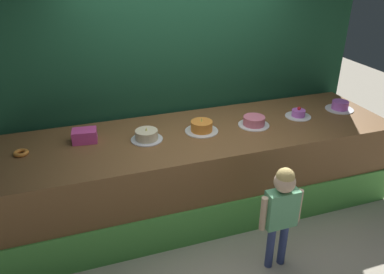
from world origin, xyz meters
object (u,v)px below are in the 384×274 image
object	(u,v)px
cake_left	(202,127)
child_figure	(282,205)
cake_far_right	(340,106)
donut	(21,153)
cake_far_left	(147,135)
cake_right	(298,114)
pink_box	(85,136)
cake_center	(254,121)

from	to	relation	value
cake_left	child_figure	bearing A→B (deg)	-73.08
cake_left	cake_far_right	bearing A→B (deg)	1.12
child_figure	donut	bearing A→B (deg)	150.84
cake_far_left	child_figure	bearing A→B (deg)	-49.84
cake_right	cake_far_right	distance (m)	0.60
donut	cake_far_left	size ratio (longest dim) A/B	0.43
cake_right	child_figure	bearing A→B (deg)	-127.20
child_figure	cake_right	world-z (taller)	cake_right
pink_box	cake_far_left	xyz separation A→B (m)	(0.59, -0.16, -0.01)
donut	cake_far_left	distance (m)	1.19
cake_far_left	cake_left	distance (m)	0.59
pink_box	cake_right	xyz separation A→B (m)	(2.38, -0.15, -0.03)
donut	cake_center	world-z (taller)	cake_center
cake_left	cake_right	xyz separation A→B (m)	(1.19, 0.01, -0.02)
pink_box	cake_center	distance (m)	1.80
cake_far_left	cake_center	bearing A→B (deg)	-1.67
cake_far_right	cake_right	bearing A→B (deg)	-177.28
pink_box	cake_far_left	size ratio (longest dim) A/B	0.74
donut	pink_box	bearing A→B (deg)	8.18
donut	cake_right	xyz separation A→B (m)	(2.97, -0.06, 0.02)
donut	child_figure	bearing A→B (deg)	-29.16
donut	cake_left	world-z (taller)	cake_left
child_figure	cake_left	size ratio (longest dim) A/B	2.98
cake_left	cake_far_right	distance (m)	1.78
child_figure	cake_far_left	xyz separation A→B (m)	(-0.93, 1.11, 0.31)
cake_left	cake_center	xyz separation A→B (m)	(0.59, -0.04, -0.01)
pink_box	cake_center	size ratio (longest dim) A/B	0.70
cake_right	cake_center	bearing A→B (deg)	-175.29
cake_left	cake_center	size ratio (longest dim) A/B	1.04
cake_center	pink_box	bearing A→B (deg)	173.64
child_figure	cake_center	distance (m)	1.14
child_figure	pink_box	bearing A→B (deg)	140.27
child_figure	cake_left	bearing A→B (deg)	106.92
donut	cake_left	distance (m)	1.79
child_figure	cake_far_left	world-z (taller)	cake_far_left
child_figure	pink_box	distance (m)	2.01
cake_right	cake_far_right	xyz separation A→B (m)	(0.59, 0.03, 0.01)
donut	cake_right	bearing A→B (deg)	-1.24
pink_box	cake_far_left	bearing A→B (deg)	-15.42
cake_right	donut	bearing A→B (deg)	178.76
cake_far_left	cake_center	size ratio (longest dim) A/B	0.95
pink_box	cake_far_right	distance (m)	2.98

